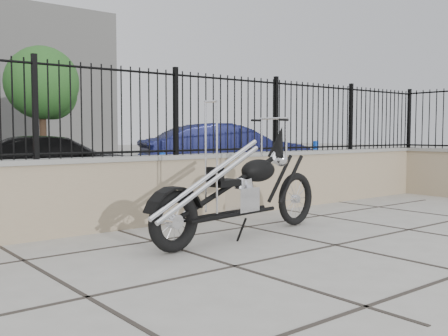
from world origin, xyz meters
The scene contains 9 objects.
ground_plane centered at (0.00, 0.00, 0.00)m, with size 90.00×90.00×0.00m, color #99968E.
retaining_wall centered at (0.00, 2.50, 0.48)m, with size 14.00×0.36×0.96m, color gray.
iron_fence centered at (0.00, 2.50, 1.56)m, with size 14.00×0.08×1.20m, color black.
chopper_motorcycle centered at (0.92, 1.01, 0.84)m, with size 2.79×0.49×1.67m, color black, non-canonical shape.
car_black centered at (1.35, 7.82, 0.60)m, with size 1.69×4.16×1.21m, color black.
car_blue centered at (5.69, 7.10, 0.76)m, with size 1.60×4.60×1.52m, color #10133B.
bollard_b centered at (2.09, 4.60, 0.45)m, with size 0.11×0.11×0.90m, color #0D38CA.
bollard_c centered at (6.53, 4.70, 0.54)m, with size 0.13×0.13×1.08m, color #0A55A4.
tree_right centered at (4.08, 16.30, 3.30)m, with size 2.80×2.80×4.72m.
Camera 1 is at (-3.18, -3.77, 1.28)m, focal length 42.00 mm.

